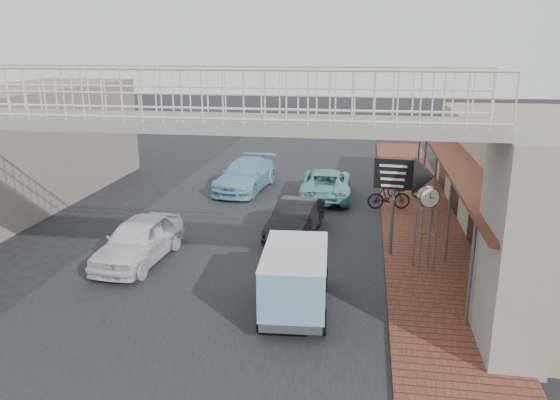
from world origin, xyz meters
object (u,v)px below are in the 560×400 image
(angkot_far, at_px, (245,175))
(motorcycle_far, at_px, (389,197))
(dark_sedan, at_px, (295,219))
(angkot_curb, at_px, (326,183))
(street_clock, at_px, (428,201))
(white_hatchback, at_px, (139,240))
(arrow_sign, at_px, (421,177))
(angkot_van, at_px, (296,271))
(motorcycle_near, at_px, (406,188))

(angkot_far, bearing_deg, motorcycle_far, -14.04)
(dark_sedan, xyz_separation_m, angkot_curb, (0.70, 5.43, 0.03))
(motorcycle_far, xyz_separation_m, street_clock, (0.86, -6.37, 1.65))
(white_hatchback, xyz_separation_m, arrow_sign, (8.90, 1.59, 2.06))
(dark_sedan, xyz_separation_m, arrow_sign, (4.20, -1.67, 2.14))
(white_hatchback, relative_size, angkot_van, 1.13)
(angkot_curb, xyz_separation_m, street_clock, (3.66, -8.15, 1.62))
(motorcycle_near, height_order, arrow_sign, arrow_sign)
(dark_sedan, bearing_deg, angkot_curb, 90.57)
(angkot_curb, relative_size, angkot_far, 0.97)
(white_hatchback, bearing_deg, motorcycle_near, 48.44)
(white_hatchback, bearing_deg, street_clock, 7.30)
(angkot_curb, bearing_deg, angkot_far, -13.79)
(white_hatchback, bearing_deg, arrow_sign, 14.00)
(angkot_far, distance_m, motorcycle_far, 7.23)
(angkot_curb, xyz_separation_m, motorcycle_near, (3.62, 0.19, -0.14))
(motorcycle_near, xyz_separation_m, street_clock, (0.04, -8.34, 1.77))
(angkot_curb, bearing_deg, motorcycle_far, 144.98)
(angkot_van, height_order, motorcycle_near, angkot_van)
(motorcycle_far, distance_m, arrow_sign, 5.78)
(arrow_sign, bearing_deg, white_hatchback, -162.86)
(motorcycle_near, xyz_separation_m, motorcycle_far, (-0.82, -1.96, 0.11))
(motorcycle_near, bearing_deg, white_hatchback, 130.55)
(angkot_curb, xyz_separation_m, motorcycle_far, (2.80, -1.77, -0.03))
(motorcycle_far, relative_size, arrow_sign, 0.55)
(motorcycle_far, distance_m, street_clock, 6.64)
(arrow_sign, bearing_deg, angkot_curb, 123.31)
(white_hatchback, distance_m, angkot_van, 6.07)
(angkot_far, height_order, street_clock, street_clock)
(angkot_van, bearing_deg, arrow_sign, 47.12)
(angkot_curb, bearing_deg, street_clock, 111.54)
(dark_sedan, relative_size, angkot_far, 0.79)
(motorcycle_far, xyz_separation_m, arrow_sign, (0.71, -5.33, 2.14))
(dark_sedan, xyz_separation_m, angkot_van, (0.77, -5.87, 0.49))
(angkot_far, bearing_deg, street_clock, -42.85)
(dark_sedan, height_order, motorcycle_far, dark_sedan)
(white_hatchback, xyz_separation_m, angkot_curb, (5.39, 8.69, -0.05))
(white_hatchback, distance_m, street_clock, 9.21)
(angkot_van, height_order, street_clock, street_clock)
(angkot_van, distance_m, motorcycle_far, 9.93)
(white_hatchback, height_order, arrow_sign, arrow_sign)
(white_hatchback, bearing_deg, angkot_far, 85.29)
(angkot_far, xyz_separation_m, angkot_van, (4.03, -12.08, 0.41))
(angkot_far, xyz_separation_m, street_clock, (7.63, -8.93, 1.57))
(motorcycle_far, height_order, arrow_sign, arrow_sign)
(motorcycle_near, bearing_deg, angkot_curb, 89.02)
(white_hatchback, xyz_separation_m, motorcycle_near, (9.02, 8.88, -0.19))
(angkot_curb, height_order, arrow_sign, arrow_sign)
(motorcycle_far, bearing_deg, angkot_far, 59.37)
(angkot_van, distance_m, motorcycle_near, 12.05)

